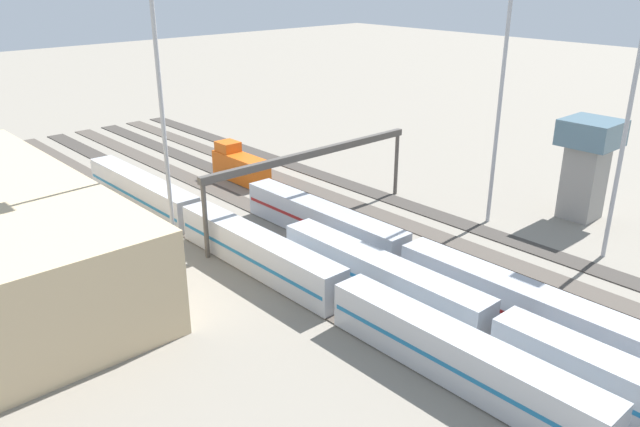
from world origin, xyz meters
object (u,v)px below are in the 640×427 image
Objects in this scene: train_on_track_2 at (240,166)px; light_mast_2 at (506,47)px; train_on_track_5 at (257,252)px; train_on_track_4 at (494,331)px; signal_gantry at (313,161)px; train_on_track_3 at (517,303)px; light_mast_0 at (634,87)px; control_tower at (587,161)px; light_mast_1 at (157,62)px.

train_on_track_2 is 0.31× the size of light_mast_2.
train_on_track_5 and train_on_track_4 have the same top height.
train_on_track_5 is (-24.22, 15.00, -0.15)m from train_on_track_2.
train_on_track_4 is at bearing 124.75° from light_mast_2.
train_on_track_2 is 0.21× the size of train_on_track_4.
train_on_track_2 is 19.24m from signal_gantry.
light_mast_0 is at bearing -86.41° from train_on_track_3.
light_mast_2 is (-32.15, -12.99, 18.09)m from train_on_track_2.
train_on_track_3 is 29.03m from control_tower.
light_mast_1 is (-14.29, 18.70, 17.57)m from train_on_track_2.
light_mast_0 is (-45.78, -13.78, 15.54)m from train_on_track_2.
train_on_track_4 is 1.69× the size of light_mast_0.
train_on_track_5 is 34.33m from light_mast_2.
train_on_track_5 is 40.37m from control_tower.
control_tower is (-20.36, -24.86, -0.51)m from signal_gantry.
train_on_track_2 is 28.49m from train_on_track_5.
control_tower is (9.43, -32.36, 5.03)m from train_on_track_4.
light_mast_0 is at bearing 129.71° from control_tower.
train_on_track_4 is 34.08m from control_tower.
train_on_track_2 is 0.33× the size of signal_gantry.
train_on_track_4 is 3.95× the size of control_tower.
control_tower reaches higher than train_on_track_3.
light_mast_2 is at bearing -55.25° from train_on_track_4.
signal_gantry is at bearing -64.68° from train_on_track_5.
train_on_track_3 is 2.38× the size of signal_gantry.
light_mast_2 reaches higher than train_on_track_3.
train_on_track_5 is at bearing 23.73° from train_on_track_3.
train_on_track_4 is at bearing -168.17° from train_on_track_5.
train_on_track_2 is 50.27m from light_mast_0.
train_on_track_3 is at bearing 175.01° from signal_gantry.
train_on_track_3 is 24.50m from light_mast_0.
train_on_track_5 is 1.51× the size of train_on_track_4.
train_on_track_5 is 39.24m from light_mast_0.
train_on_track_2 is 29.37m from light_mast_1.
train_on_track_4 is 1.49× the size of light_mast_1.
train_on_track_2 is 0.36× the size of light_mast_0.
train_on_track_3 is 1.51× the size of train_on_track_4.
light_mast_1 reaches higher than train_on_track_3.
light_mast_1 reaches higher than signal_gantry.
signal_gantry is at bearing 48.20° from light_mast_2.
train_on_track_2 is at bearing -11.75° from train_on_track_4.
train_on_track_4 is 39.14m from light_mast_1.
light_mast_2 is 2.73× the size of control_tower.
train_on_track_3 is at bearing -157.25° from light_mast_1.
signal_gantry is (-4.01, -16.20, -12.17)m from light_mast_1.
control_tower is at bearing -149.96° from train_on_track_2.
light_mast_2 is at bearing 3.35° from light_mast_0.
light_mast_0 is (-21.57, -28.78, 15.69)m from train_on_track_5.
light_mast_0 reaches higher than control_tower.
light_mast_2 is (13.63, 0.80, 2.55)m from light_mast_0.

